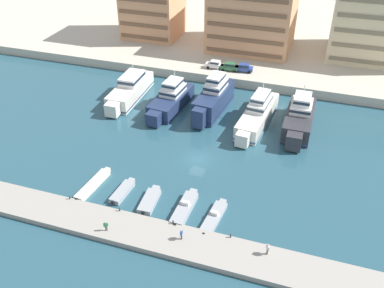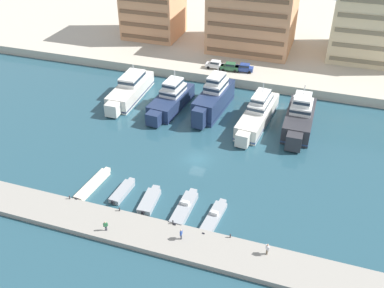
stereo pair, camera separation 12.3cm
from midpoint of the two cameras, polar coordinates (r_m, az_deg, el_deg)
The scene contains 25 objects.
ground_plane at distance 71.91m, azimuth 0.68°, elevation -2.07°, with size 400.00×400.00×0.00m, color #285160.
quay_promenade at distance 126.85m, azimuth 9.70°, elevation 14.57°, with size 180.00×70.00×2.05m, color beige.
pier_dock at distance 58.38m, azimuth -5.07°, elevation -12.14°, with size 120.00×5.69×0.79m, color #9E998E.
yacht_ivory_far_left at distance 90.87m, azimuth -8.31°, elevation 7.21°, with size 4.83×17.92×6.50m.
yacht_navy_left at distance 85.94m, azimuth -2.89°, elevation 5.98°, with size 5.81×16.21×7.42m.
yacht_navy_mid_left at distance 84.64m, azimuth 2.83°, elevation 6.08°, with size 5.44×16.15×9.04m.
yacht_ivory_center_left at distance 81.87m, azimuth 8.70°, elevation 4.06°, with size 5.72×19.04×7.32m.
yacht_charcoal_center at distance 81.42m, azimuth 14.08°, elevation 3.41°, with size 4.92×16.30×8.05m.
motorboat_cream_far_left at distance 67.75m, azimuth -13.10°, elevation -5.29°, with size 2.24×8.54×0.87m.
motorboat_grey_left at distance 65.64m, azimuth -9.29°, elevation -6.26°, with size 2.00×6.13×0.85m.
motorboat_grey_mid_left at distance 63.59m, azimuth -5.70°, elevation -7.50°, with size 2.36×6.29×0.84m.
motorboat_grey_center_left at distance 61.94m, azimuth -1.04°, elevation -8.53°, with size 2.10×8.08×1.46m.
motorboat_grey_center at distance 60.74m, azimuth 2.86°, elevation -9.77°, with size 2.41×7.86×1.23m.
car_white_far_left at distance 98.93m, azimuth 3.03°, elevation 10.57°, with size 4.13×1.98×1.80m.
car_green_left at distance 98.07m, azimuth 5.01°, elevation 10.27°, with size 4.20×2.12×1.80m.
car_blue_mid_left at distance 97.83m, azimuth 6.91°, elevation 10.09°, with size 4.22×2.19×1.80m.
apartment_block_left at distance 109.89m, azimuth 8.11°, elevation 16.68°, with size 20.11×17.48×18.09m.
apartment_block_mid_left at distance 111.66m, azimuth 23.45°, elevation 14.85°, with size 20.31×17.22×19.06m.
pedestrian_near_edge at distance 58.81m, azimuth -11.48°, elevation -10.59°, with size 0.53×0.41×1.58m.
pedestrian_mid_deck at distance 55.58m, azimuth 10.00°, elevation -13.52°, with size 0.49×0.54×1.77m.
pedestrian_far_side at distance 56.58m, azimuth -1.48°, elevation -11.83°, with size 0.23×0.65×1.68m.
bollard_west at distance 65.22m, azimuth -16.06°, elevation -6.84°, with size 0.20×0.20×0.61m.
bollard_west_mid at distance 61.69m, azimuth -9.69°, elevation -8.56°, with size 0.20×0.20×0.61m.
bollard_east_mid at distance 59.06m, azimuth -2.59°, elevation -10.33°, with size 0.20×0.20×0.61m.
bollard_east at distance 57.45m, azimuth 5.12°, elevation -12.07°, with size 0.20×0.20×0.61m.
Camera 1 is at (17.34, -55.41, 42.42)m, focal length 40.00 mm.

